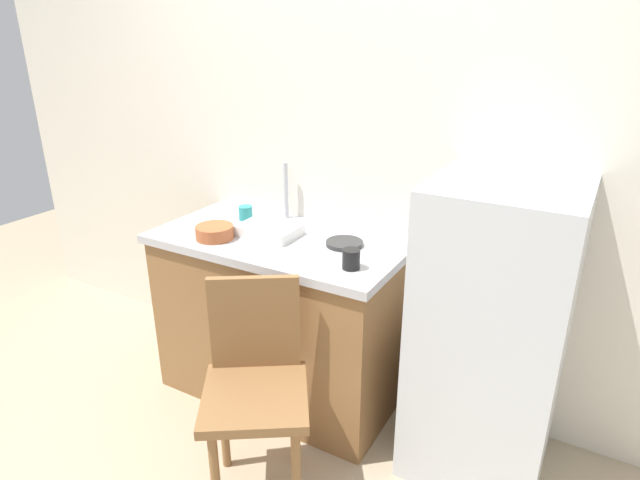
# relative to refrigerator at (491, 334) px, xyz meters

# --- Properties ---
(back_wall) EXTENTS (4.80, 0.10, 2.60)m
(back_wall) POSITION_rel_refrigerator_xyz_m (-0.79, 0.34, 0.67)
(back_wall) COLOR silver
(back_wall) RESTS_ON ground_plane
(cabinet_base) EXTENTS (1.17, 0.60, 0.82)m
(cabinet_base) POSITION_rel_refrigerator_xyz_m (-1.01, -0.01, -0.22)
(cabinet_base) COLOR olive
(cabinet_base) RESTS_ON ground_plane
(countertop) EXTENTS (1.21, 0.64, 0.04)m
(countertop) POSITION_rel_refrigerator_xyz_m (-1.01, -0.01, 0.21)
(countertop) COLOR #B7B7BC
(countertop) RESTS_ON cabinet_base
(faucet) EXTENTS (0.02, 0.02, 0.29)m
(faucet) POSITION_rel_refrigerator_xyz_m (-1.13, 0.24, 0.38)
(faucet) COLOR #B7B7BC
(faucet) RESTS_ON countertop
(refrigerator) EXTENTS (0.55, 0.57, 1.26)m
(refrigerator) POSITION_rel_refrigerator_xyz_m (0.00, 0.00, 0.00)
(refrigerator) COLOR silver
(refrigerator) RESTS_ON ground_plane
(chair) EXTENTS (0.55, 0.55, 0.89)m
(chair) POSITION_rel_refrigerator_xyz_m (-0.76, -0.58, -0.13)
(chair) COLOR olive
(chair) RESTS_ON ground_plane
(dish_tray) EXTENTS (0.28, 0.20, 0.05)m
(dish_tray) POSITION_rel_refrigerator_xyz_m (-1.07, -0.02, 0.26)
(dish_tray) COLOR white
(dish_tray) RESTS_ON countertop
(terracotta_bowl) EXTENTS (0.18, 0.18, 0.06)m
(terracotta_bowl) POSITION_rel_refrigerator_xyz_m (-1.26, -0.18, 0.26)
(terracotta_bowl) COLOR #B25B33
(terracotta_bowl) RESTS_ON countertop
(hotplate) EXTENTS (0.17, 0.17, 0.02)m
(hotplate) POSITION_rel_refrigerator_xyz_m (-0.69, 0.04, 0.24)
(hotplate) COLOR #2D2D2D
(hotplate) RESTS_ON countertop
(cup_teal) EXTENTS (0.07, 0.07, 0.07)m
(cup_teal) POSITION_rel_refrigerator_xyz_m (-1.30, 0.11, 0.27)
(cup_teal) COLOR teal
(cup_teal) RESTS_ON countertop
(cup_black) EXTENTS (0.07, 0.07, 0.08)m
(cup_black) POSITION_rel_refrigerator_xyz_m (-0.56, -0.17, 0.27)
(cup_black) COLOR black
(cup_black) RESTS_ON countertop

